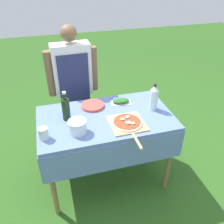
{
  "coord_description": "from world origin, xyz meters",
  "views": [
    {
      "loc": [
        -0.43,
        -1.75,
        2.05
      ],
      "look_at": [
        0.06,
        0.0,
        0.85
      ],
      "focal_mm": 38.0,
      "sensor_mm": 36.0,
      "label": 1
    }
  ],
  "objects_px": {
    "plate_stack": "(93,105)",
    "pizza_on_peel": "(127,123)",
    "oil_bottle": "(66,109)",
    "person_cook": "(73,82)",
    "mixing_tub": "(78,127)",
    "sauce_jar": "(44,134)",
    "water_bottle": "(154,98)",
    "herb_container": "(121,101)",
    "prep_table": "(106,126)"
  },
  "relations": [
    {
      "from": "herb_container",
      "to": "plate_stack",
      "type": "distance_m",
      "value": 0.29
    },
    {
      "from": "person_cook",
      "to": "plate_stack",
      "type": "xyz_separation_m",
      "value": [
        0.12,
        -0.46,
        -0.06
      ]
    },
    {
      "from": "prep_table",
      "to": "person_cook",
      "type": "bearing_deg",
      "value": 106.76
    },
    {
      "from": "plate_stack",
      "to": "pizza_on_peel",
      "type": "bearing_deg",
      "value": -58.42
    },
    {
      "from": "pizza_on_peel",
      "to": "oil_bottle",
      "type": "relative_size",
      "value": 1.8
    },
    {
      "from": "pizza_on_peel",
      "to": "plate_stack",
      "type": "relative_size",
      "value": 2.21
    },
    {
      "from": "prep_table",
      "to": "oil_bottle",
      "type": "xyz_separation_m",
      "value": [
        -0.35,
        0.06,
        0.22
      ]
    },
    {
      "from": "herb_container",
      "to": "plate_stack",
      "type": "xyz_separation_m",
      "value": [
        -0.29,
        0.01,
        -0.01
      ]
    },
    {
      "from": "sauce_jar",
      "to": "oil_bottle",
      "type": "bearing_deg",
      "value": 46.65
    },
    {
      "from": "pizza_on_peel",
      "to": "herb_container",
      "type": "bearing_deg",
      "value": 80.9
    },
    {
      "from": "water_bottle",
      "to": "mixing_tub",
      "type": "height_order",
      "value": "water_bottle"
    },
    {
      "from": "prep_table",
      "to": "herb_container",
      "type": "relative_size",
      "value": 5.98
    },
    {
      "from": "herb_container",
      "to": "mixing_tub",
      "type": "bearing_deg",
      "value": -144.35
    },
    {
      "from": "pizza_on_peel",
      "to": "plate_stack",
      "type": "height_order",
      "value": "pizza_on_peel"
    },
    {
      "from": "water_bottle",
      "to": "sauce_jar",
      "type": "distance_m",
      "value": 1.05
    },
    {
      "from": "mixing_tub",
      "to": "herb_container",
      "type": "bearing_deg",
      "value": 35.65
    },
    {
      "from": "water_bottle",
      "to": "herb_container",
      "type": "height_order",
      "value": "water_bottle"
    },
    {
      "from": "plate_stack",
      "to": "oil_bottle",
      "type": "bearing_deg",
      "value": -151.06
    },
    {
      "from": "person_cook",
      "to": "herb_container",
      "type": "xyz_separation_m",
      "value": [
        0.41,
        -0.47,
        -0.05
      ]
    },
    {
      "from": "sauce_jar",
      "to": "water_bottle",
      "type": "bearing_deg",
      "value": 9.48
    },
    {
      "from": "plate_stack",
      "to": "sauce_jar",
      "type": "xyz_separation_m",
      "value": [
        -0.48,
        -0.37,
        0.03
      ]
    },
    {
      "from": "oil_bottle",
      "to": "mixing_tub",
      "type": "bearing_deg",
      "value": -73.06
    },
    {
      "from": "mixing_tub",
      "to": "plate_stack",
      "type": "distance_m",
      "value": 0.42
    },
    {
      "from": "person_cook",
      "to": "sauce_jar",
      "type": "distance_m",
      "value": 0.9
    },
    {
      "from": "pizza_on_peel",
      "to": "herb_container",
      "type": "height_order",
      "value": "herb_container"
    },
    {
      "from": "person_cook",
      "to": "oil_bottle",
      "type": "relative_size",
      "value": 5.35
    },
    {
      "from": "mixing_tub",
      "to": "prep_table",
      "type": "bearing_deg",
      "value": 29.33
    },
    {
      "from": "water_bottle",
      "to": "sauce_jar",
      "type": "relative_size",
      "value": 2.67
    },
    {
      "from": "sauce_jar",
      "to": "pizza_on_peel",
      "type": "bearing_deg",
      "value": -0.53
    },
    {
      "from": "oil_bottle",
      "to": "herb_container",
      "type": "relative_size",
      "value": 1.34
    },
    {
      "from": "mixing_tub",
      "to": "plate_stack",
      "type": "relative_size",
      "value": 0.68
    },
    {
      "from": "prep_table",
      "to": "herb_container",
      "type": "distance_m",
      "value": 0.31
    },
    {
      "from": "water_bottle",
      "to": "mixing_tub",
      "type": "xyz_separation_m",
      "value": [
        -0.75,
        -0.16,
        -0.07
      ]
    },
    {
      "from": "person_cook",
      "to": "water_bottle",
      "type": "distance_m",
      "value": 0.94
    },
    {
      "from": "prep_table",
      "to": "oil_bottle",
      "type": "height_order",
      "value": "oil_bottle"
    },
    {
      "from": "herb_container",
      "to": "mixing_tub",
      "type": "distance_m",
      "value": 0.6
    },
    {
      "from": "mixing_tub",
      "to": "sauce_jar",
      "type": "distance_m",
      "value": 0.28
    },
    {
      "from": "prep_table",
      "to": "water_bottle",
      "type": "bearing_deg",
      "value": 0.75
    },
    {
      "from": "water_bottle",
      "to": "herb_container",
      "type": "xyz_separation_m",
      "value": [
        -0.26,
        0.19,
        -0.1
      ]
    },
    {
      "from": "oil_bottle",
      "to": "person_cook",
      "type": "bearing_deg",
      "value": 76.53
    },
    {
      "from": "person_cook",
      "to": "herb_container",
      "type": "bearing_deg",
      "value": 129.14
    },
    {
      "from": "pizza_on_peel",
      "to": "prep_table",
      "type": "bearing_deg",
      "value": 131.27
    },
    {
      "from": "pizza_on_peel",
      "to": "herb_container",
      "type": "relative_size",
      "value": 2.4
    },
    {
      "from": "oil_bottle",
      "to": "herb_container",
      "type": "height_order",
      "value": "oil_bottle"
    },
    {
      "from": "person_cook",
      "to": "oil_bottle",
      "type": "bearing_deg",
      "value": 74.68
    },
    {
      "from": "prep_table",
      "to": "sauce_jar",
      "type": "xyz_separation_m",
      "value": [
        -0.56,
        -0.17,
        0.15
      ]
    },
    {
      "from": "pizza_on_peel",
      "to": "plate_stack",
      "type": "distance_m",
      "value": 0.44
    },
    {
      "from": "water_bottle",
      "to": "sauce_jar",
      "type": "xyz_separation_m",
      "value": [
        -1.03,
        -0.17,
        -0.08
      ]
    },
    {
      "from": "prep_table",
      "to": "person_cook",
      "type": "xyz_separation_m",
      "value": [
        -0.2,
        0.67,
        0.18
      ]
    },
    {
      "from": "water_bottle",
      "to": "herb_container",
      "type": "bearing_deg",
      "value": 144.5
    }
  ]
}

